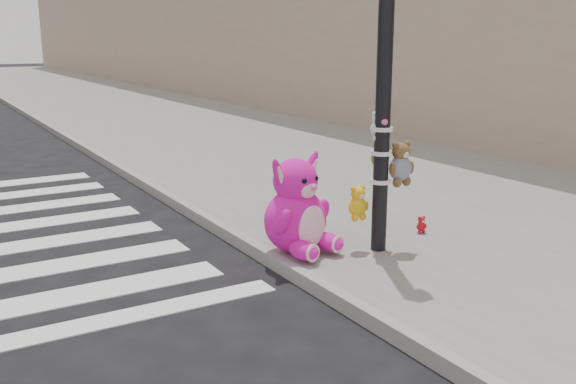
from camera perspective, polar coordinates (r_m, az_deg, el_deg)
sidewalk_near at (r=15.04m, az=-4.44°, el=4.82°), size 7.00×80.00×0.14m
curb_edge at (r=13.88m, az=-17.33°, el=3.51°), size 0.12×80.00×0.15m
signal_pole at (r=6.66m, az=8.62°, el=8.17°), size 0.71×0.49×4.00m
pink_bunny at (r=6.69m, az=0.85°, el=-1.81°), size 0.82×0.91×1.07m
red_teddy at (r=7.60m, az=11.76°, el=-2.85°), size 0.15×0.12×0.20m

